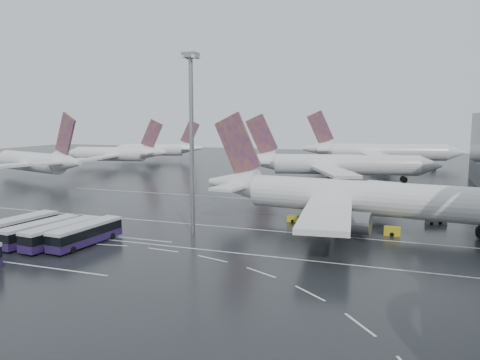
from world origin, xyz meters
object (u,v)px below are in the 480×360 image
(gse_cart_belly_d, at_px, (431,221))
(gse_cart_belly_e, at_px, (350,210))
(bus_row_near_b, at_px, (40,231))
(gse_cart_belly_c, at_px, (293,219))
(airliner_gate_c, at_px, (379,152))
(gse_cart_belly_a, at_px, (392,231))
(airliner_gate_b, at_px, (335,165))
(gse_cart_belly_b, at_px, (440,220))
(bus_row_near_d, at_px, (86,233))
(bus_row_near_a, at_px, (15,228))
(floodlight_mast, at_px, (191,122))
(airliner_main, at_px, (353,198))
(jet_remote_mid, at_px, (117,154))
(jet_remote_far, at_px, (159,150))
(bus_row_near_c, at_px, (61,233))
(jet_remote_west, at_px, (36,162))

(gse_cart_belly_d, height_order, gse_cart_belly_e, gse_cart_belly_d)
(bus_row_near_b, relative_size, gse_cart_belly_c, 6.47)
(bus_row_near_b, height_order, gse_cart_belly_d, bus_row_near_b)
(airliner_gate_c, relative_size, bus_row_near_b, 4.61)
(bus_row_near_b, height_order, gse_cart_belly_e, bus_row_near_b)
(gse_cart_belly_a, bearing_deg, airliner_gate_b, 106.78)
(airliner_gate_c, relative_size, gse_cart_belly_b, 26.11)
(bus_row_near_b, bearing_deg, gse_cart_belly_b, -51.22)
(airliner_gate_b, xyz_separation_m, bus_row_near_d, (-24.22, -80.94, -3.22))
(airliner_gate_c, bearing_deg, gse_cart_belly_b, -93.70)
(bus_row_near_a, height_order, bus_row_near_d, bus_row_near_a)
(floodlight_mast, height_order, gse_cart_belly_b, floodlight_mast)
(bus_row_near_b, distance_m, gse_cart_belly_e, 55.89)
(bus_row_near_a, bearing_deg, bus_row_near_d, -76.51)
(airliner_main, relative_size, floodlight_mast, 2.04)
(airliner_gate_c, bearing_deg, bus_row_near_a, -122.04)
(gse_cart_belly_a, bearing_deg, airliner_gate_c, 94.53)
(jet_remote_mid, height_order, gse_cart_belly_d, jet_remote_mid)
(gse_cart_belly_a, distance_m, gse_cart_belly_d, 12.24)
(airliner_gate_b, xyz_separation_m, jet_remote_far, (-83.80, 45.09, -0.39))
(jet_remote_mid, relative_size, bus_row_near_b, 3.21)
(airliner_gate_b, xyz_separation_m, gse_cart_belly_b, (25.64, -48.05, -4.34))
(bus_row_near_a, relative_size, gse_cart_belly_a, 5.68)
(floodlight_mast, height_order, gse_cart_belly_c, floodlight_mast)
(bus_row_near_c, bearing_deg, jet_remote_west, 51.81)
(airliner_gate_b, relative_size, floodlight_mast, 1.99)
(jet_remote_mid, bearing_deg, bus_row_near_b, 109.17)
(floodlight_mast, bearing_deg, bus_row_near_a, -150.96)
(airliner_gate_b, distance_m, gse_cart_belly_b, 54.64)
(jet_remote_west, relative_size, gse_cart_belly_c, 22.77)
(floodlight_mast, bearing_deg, gse_cart_belly_d, 29.01)
(airliner_gate_b, distance_m, floodlight_mast, 71.66)
(floodlight_mast, xyz_separation_m, gse_cart_belly_b, (38.07, 21.31, -17.34))
(jet_remote_far, distance_m, bus_row_near_b, 137.63)
(gse_cart_belly_a, distance_m, gse_cart_belly_e, 17.45)
(gse_cart_belly_d, bearing_deg, jet_remote_far, 138.92)
(bus_row_near_a, bearing_deg, airliner_gate_b, -17.46)
(airliner_gate_c, xyz_separation_m, gse_cart_belly_b, (16.35, -98.08, -4.76))
(bus_row_near_b, height_order, bus_row_near_d, bus_row_near_d)
(airliner_gate_b, bearing_deg, gse_cart_belly_b, -73.80)
(gse_cart_belly_e, bearing_deg, airliner_main, -81.22)
(bus_row_near_c, xyz_separation_m, gse_cart_belly_a, (45.60, 22.57, -1.07))
(jet_remote_west, height_order, bus_row_near_c, jet_remote_west)
(airliner_gate_b, xyz_separation_m, gse_cart_belly_d, (24.21, -49.05, -4.37))
(airliner_main, distance_m, floodlight_mast, 30.41)
(bus_row_near_d, relative_size, gse_cart_belly_d, 6.00)
(airliner_gate_c, bearing_deg, gse_cart_belly_a, -98.64)
(bus_row_near_d, relative_size, gse_cart_belly_a, 5.25)
(gse_cart_belly_b, bearing_deg, airliner_main, -153.19)
(gse_cart_belly_b, bearing_deg, airliner_gate_c, 99.47)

